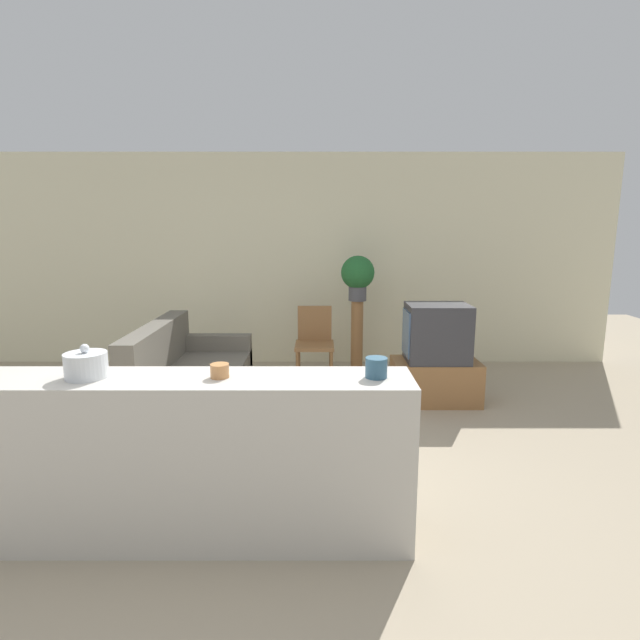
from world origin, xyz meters
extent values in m
plane|color=tan|center=(0.00, 0.00, 0.00)|extent=(14.00, 14.00, 0.00)
cube|color=beige|center=(0.00, 3.43, 1.35)|extent=(9.00, 0.06, 2.70)
cube|color=#605B51|center=(-0.52, 1.61, 0.21)|extent=(0.91, 1.67, 0.43)
cube|color=#605B51|center=(-0.88, 1.61, 0.65)|extent=(0.20, 1.67, 0.44)
cube|color=#605B51|center=(-0.52, 0.85, 0.30)|extent=(0.91, 0.16, 0.60)
cube|color=#605B51|center=(-0.52, 2.36, 0.30)|extent=(0.91, 0.16, 0.60)
cube|color=olive|center=(1.89, 1.86, 0.22)|extent=(0.88, 0.49, 0.44)
cube|color=#333338|center=(1.89, 1.86, 0.73)|extent=(0.62, 0.47, 0.58)
cube|color=#4C6B93|center=(1.58, 1.86, 0.73)|extent=(0.02, 0.38, 0.46)
cube|color=olive|center=(0.64, 2.48, 0.45)|extent=(0.44, 0.44, 0.04)
cube|color=olive|center=(0.64, 2.68, 0.67)|extent=(0.40, 0.04, 0.41)
cylinder|color=olive|center=(0.45, 2.29, 0.21)|extent=(0.04, 0.04, 0.43)
cylinder|color=olive|center=(0.83, 2.29, 0.21)|extent=(0.04, 0.04, 0.43)
cylinder|color=olive|center=(0.45, 2.67, 0.21)|extent=(0.04, 0.04, 0.43)
cylinder|color=olive|center=(0.83, 2.67, 0.21)|extent=(0.04, 0.04, 0.43)
cylinder|color=olive|center=(1.15, 2.77, 0.46)|extent=(0.14, 0.14, 0.93)
cylinder|color=#4C4C51|center=(1.15, 2.77, 1.01)|extent=(0.21, 0.21, 0.17)
sphere|color=#23602D|center=(1.15, 2.77, 1.26)|extent=(0.39, 0.39, 0.39)
cube|color=beige|center=(0.00, -0.42, 0.49)|extent=(2.45, 0.44, 0.97)
cylinder|color=silver|center=(-0.58, -0.42, 1.04)|extent=(0.23, 0.23, 0.14)
sphere|color=silver|center=(-0.58, -0.42, 1.14)|extent=(0.05, 0.05, 0.05)
cylinder|color=#C6844C|center=(0.15, -0.42, 1.01)|extent=(0.10, 0.10, 0.08)
cylinder|color=#335B75|center=(1.02, -0.42, 1.03)|extent=(0.12, 0.12, 0.11)
camera|label=1|loc=(0.71, -3.07, 1.80)|focal=28.00mm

